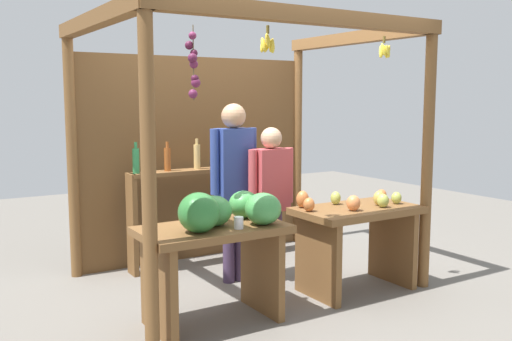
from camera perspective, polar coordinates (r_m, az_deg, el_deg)
ground_plane at (r=5.51m, az=-1.11°, el=-10.96°), size 12.00×12.00×0.00m
market_stall at (r=5.63m, az=-3.47°, el=4.01°), size 2.76×2.10×2.39m
fruit_counter_left at (r=4.35m, az=-3.68°, el=-6.45°), size 1.11×0.64×1.05m
fruit_counter_right at (r=5.19m, az=10.02°, el=-5.79°), size 1.11×0.64×0.91m
bottle_shelf_unit at (r=5.97m, az=-4.56°, el=-1.90°), size 1.76×0.22×1.34m
vendor_man at (r=5.28m, az=-2.23°, el=-0.50°), size 0.48×0.23×1.67m
vendor_woman at (r=5.29m, az=1.52°, el=-2.11°), size 0.48×0.20×1.46m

